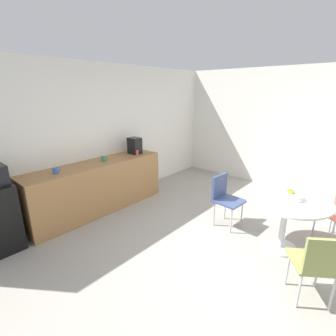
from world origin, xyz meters
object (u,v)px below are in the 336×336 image
(chair_navy, at_px, (224,194))
(coffee_maker, at_px, (135,146))
(round_table, at_px, (286,209))
(mug_red, at_px, (104,159))
(mug_white, at_px, (137,152))
(chair_olive, at_px, (319,261))
(fruit_bowl, at_px, (292,195))
(mug_green, at_px, (55,171))

(chair_navy, height_order, coffee_maker, coffee_maker)
(round_table, height_order, mug_red, mug_red)
(chair_navy, height_order, mug_white, mug_white)
(chair_navy, relative_size, chair_olive, 1.00)
(chair_olive, height_order, fruit_bowl, fruit_bowl)
(coffee_maker, bearing_deg, chair_olive, -101.35)
(mug_white, bearing_deg, coffee_maker, 66.89)
(mug_green, distance_m, mug_red, 0.89)
(fruit_bowl, bearing_deg, mug_green, 121.22)
(chair_navy, relative_size, coffee_maker, 2.59)
(mug_white, bearing_deg, chair_navy, -84.10)
(mug_green, xyz_separation_m, mug_red, (0.89, 0.03, 0.00))
(round_table, bearing_deg, mug_white, 92.53)
(chair_olive, bearing_deg, coffee_maker, 78.65)
(chair_navy, bearing_deg, mug_red, 114.82)
(round_table, bearing_deg, fruit_bowl, -48.81)
(mug_white, bearing_deg, chair_olive, -100.98)
(mug_green, bearing_deg, chair_navy, -46.85)
(chair_olive, height_order, mug_green, mug_green)
(mug_white, distance_m, mug_green, 1.60)
(chair_navy, xyz_separation_m, chair_olive, (-0.84, -1.50, 0.00))
(chair_olive, distance_m, fruit_bowl, 1.00)
(mug_green, bearing_deg, mug_white, -1.77)
(mug_green, bearing_deg, coffee_maker, 1.71)
(chair_olive, xyz_separation_m, coffee_maker, (0.69, 3.46, 0.54))
(round_table, relative_size, mug_red, 8.28)
(chair_navy, distance_m, fruit_bowl, 1.03)
(chair_navy, bearing_deg, coffee_maker, 94.39)
(fruit_bowl, xyz_separation_m, mug_green, (-1.76, 2.90, 0.15))
(round_table, bearing_deg, chair_navy, 85.90)
(mug_green, distance_m, coffee_maker, 1.64)
(mug_white, distance_m, coffee_maker, 0.16)
(mug_green, relative_size, coffee_maker, 0.40)
(round_table, relative_size, chair_olive, 1.29)
(fruit_bowl, distance_m, mug_white, 2.86)
(chair_olive, distance_m, mug_green, 3.56)
(mug_red, bearing_deg, chair_olive, -89.10)
(chair_navy, distance_m, mug_green, 2.65)
(chair_navy, relative_size, fruit_bowl, 3.14)
(mug_white, xyz_separation_m, mug_green, (-1.60, 0.05, 0.00))
(round_table, relative_size, coffee_maker, 3.34)
(round_table, xyz_separation_m, fruit_bowl, (0.04, -0.04, 0.19))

